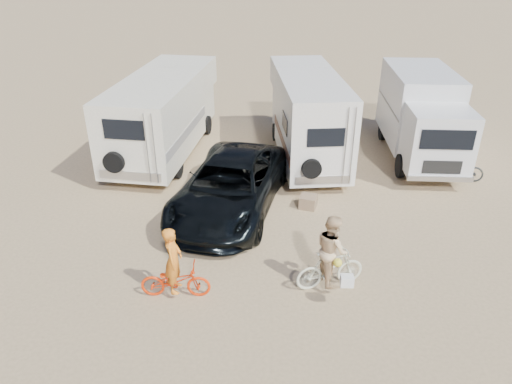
{
  "coord_description": "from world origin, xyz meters",
  "views": [
    {
      "loc": [
        -1.34,
        -9.51,
        7.31
      ],
      "look_at": [
        -1.59,
        1.85,
        1.3
      ],
      "focal_mm": 33.61,
      "sensor_mm": 36.0,
      "label": 1
    }
  ],
  "objects_px": {
    "box_truck": "(422,118)",
    "rider_woman": "(331,256)",
    "bike_woman": "(330,269)",
    "bike_parked": "(459,168)",
    "rider_man": "(174,267)",
    "rv_left": "(164,116)",
    "rv_main": "(307,118)",
    "crate": "(308,202)",
    "bike_man": "(175,281)",
    "dark_suv": "(230,186)",
    "cooler": "(237,204)"
  },
  "relations": [
    {
      "from": "bike_parked",
      "to": "dark_suv",
      "type": "bearing_deg",
      "value": 121.31
    },
    {
      "from": "bike_parked",
      "to": "rv_left",
      "type": "bearing_deg",
      "value": 93.02
    },
    {
      "from": "box_truck",
      "to": "bike_man",
      "type": "relative_size",
      "value": 3.65
    },
    {
      "from": "rider_woman",
      "to": "dark_suv",
      "type": "bearing_deg",
      "value": 18.76
    },
    {
      "from": "rv_left",
      "to": "dark_suv",
      "type": "bearing_deg",
      "value": -50.59
    },
    {
      "from": "cooler",
      "to": "rv_main",
      "type": "bearing_deg",
      "value": 69.67
    },
    {
      "from": "bike_parked",
      "to": "bike_man",
      "type": "bearing_deg",
      "value": 141.09
    },
    {
      "from": "crate",
      "to": "bike_parked",
      "type": "bearing_deg",
      "value": 21.29
    },
    {
      "from": "rv_main",
      "to": "bike_man",
      "type": "bearing_deg",
      "value": -119.45
    },
    {
      "from": "rv_left",
      "to": "box_truck",
      "type": "height_order",
      "value": "box_truck"
    },
    {
      "from": "bike_parked",
      "to": "cooler",
      "type": "xyz_separation_m",
      "value": [
        -7.42,
        -2.26,
        -0.22
      ]
    },
    {
      "from": "bike_woman",
      "to": "rv_left",
      "type": "bearing_deg",
      "value": 16.85
    },
    {
      "from": "rv_left",
      "to": "crate",
      "type": "xyz_separation_m",
      "value": [
        5.16,
        -4.27,
        -1.26
      ]
    },
    {
      "from": "rv_left",
      "to": "crate",
      "type": "distance_m",
      "value": 6.81
    },
    {
      "from": "bike_woman",
      "to": "bike_parked",
      "type": "bearing_deg",
      "value": -57.71
    },
    {
      "from": "cooler",
      "to": "rider_woman",
      "type": "bearing_deg",
      "value": -45.76
    },
    {
      "from": "dark_suv",
      "to": "rider_man",
      "type": "relative_size",
      "value": 3.52
    },
    {
      "from": "rider_man",
      "to": "bike_man",
      "type": "bearing_deg",
      "value": 89.46
    },
    {
      "from": "rv_left",
      "to": "dark_suv",
      "type": "xyz_separation_m",
      "value": [
        2.78,
        -4.44,
        -0.66
      ]
    },
    {
      "from": "bike_woman",
      "to": "rider_man",
      "type": "distance_m",
      "value": 3.6
    },
    {
      "from": "dark_suv",
      "to": "rv_main",
      "type": "bearing_deg",
      "value": 69.42
    },
    {
      "from": "box_truck",
      "to": "rider_woman",
      "type": "bearing_deg",
      "value": -116.22
    },
    {
      "from": "rider_woman",
      "to": "crate",
      "type": "distance_m",
      "value": 3.84
    },
    {
      "from": "rv_left",
      "to": "crate",
      "type": "relative_size",
      "value": 14.57
    },
    {
      "from": "rider_man",
      "to": "rider_woman",
      "type": "bearing_deg",
      "value": -83.83
    },
    {
      "from": "box_truck",
      "to": "rider_man",
      "type": "xyz_separation_m",
      "value": [
        -7.73,
        -8.15,
        -0.73
      ]
    },
    {
      "from": "dark_suv",
      "to": "rv_left",
      "type": "bearing_deg",
      "value": 134.45
    },
    {
      "from": "crate",
      "to": "bike_man",
      "type": "bearing_deg",
      "value": -128.62
    },
    {
      "from": "rider_woman",
      "to": "cooler",
      "type": "height_order",
      "value": "rider_woman"
    },
    {
      "from": "rv_left",
      "to": "box_truck",
      "type": "relative_size",
      "value": 1.22
    },
    {
      "from": "rv_left",
      "to": "bike_man",
      "type": "height_order",
      "value": "rv_left"
    },
    {
      "from": "rv_left",
      "to": "box_truck",
      "type": "distance_m",
      "value": 9.54
    },
    {
      "from": "box_truck",
      "to": "rider_woman",
      "type": "distance_m",
      "value": 8.8
    },
    {
      "from": "rv_main",
      "to": "rv_left",
      "type": "xyz_separation_m",
      "value": [
        -5.34,
        0.49,
        -0.1
      ]
    },
    {
      "from": "box_truck",
      "to": "cooler",
      "type": "distance_m",
      "value": 7.89
    },
    {
      "from": "rv_main",
      "to": "crate",
      "type": "xyz_separation_m",
      "value": [
        -0.18,
        -3.78,
        -1.36
      ]
    },
    {
      "from": "rider_woman",
      "to": "bike_parked",
      "type": "bearing_deg",
      "value": -57.71
    },
    {
      "from": "rider_man",
      "to": "crate",
      "type": "xyz_separation_m",
      "value": [
        3.35,
        4.19,
        -0.62
      ]
    },
    {
      "from": "dark_suv",
      "to": "bike_parked",
      "type": "height_order",
      "value": "dark_suv"
    },
    {
      "from": "rider_woman",
      "to": "bike_woman",
      "type": "bearing_deg",
      "value": -0.0
    },
    {
      "from": "dark_suv",
      "to": "bike_parked",
      "type": "xyz_separation_m",
      "value": [
        7.61,
        2.21,
        -0.37
      ]
    },
    {
      "from": "dark_suv",
      "to": "bike_man",
      "type": "relative_size",
      "value": 3.59
    },
    {
      "from": "cooler",
      "to": "crate",
      "type": "height_order",
      "value": "cooler"
    },
    {
      "from": "box_truck",
      "to": "rv_main",
      "type": "bearing_deg",
      "value": -175.52
    },
    {
      "from": "rider_woman",
      "to": "crate",
      "type": "relative_size",
      "value": 3.55
    },
    {
      "from": "rv_main",
      "to": "dark_suv",
      "type": "height_order",
      "value": "rv_main"
    },
    {
      "from": "bike_parked",
      "to": "cooler",
      "type": "relative_size",
      "value": 3.09
    },
    {
      "from": "rv_main",
      "to": "crate",
      "type": "height_order",
      "value": "rv_main"
    },
    {
      "from": "rider_woman",
      "to": "rider_man",
      "type": "bearing_deg",
      "value": 79.83
    },
    {
      "from": "dark_suv",
      "to": "cooler",
      "type": "height_order",
      "value": "dark_suv"
    }
  ]
}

